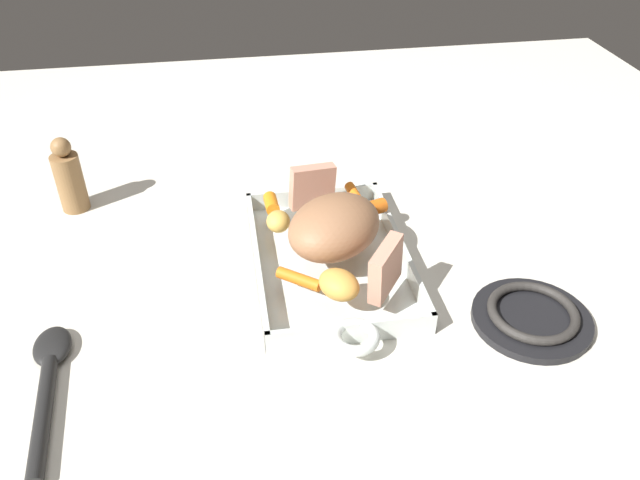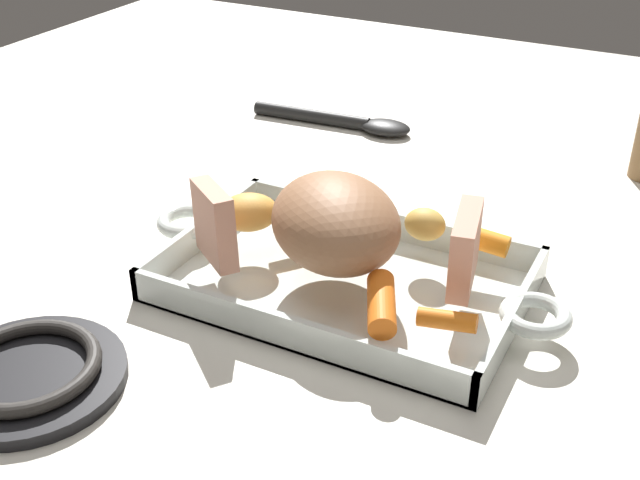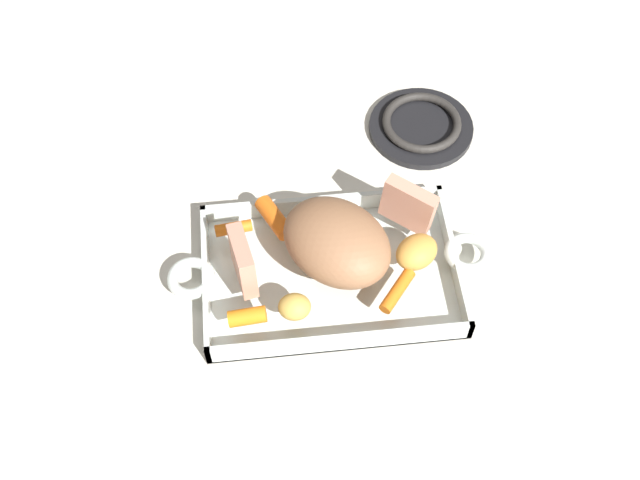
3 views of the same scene
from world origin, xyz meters
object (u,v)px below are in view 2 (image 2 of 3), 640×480
object	(u,v)px
baby_carrot_northwest	(447,320)
stove_burner_rear	(28,373)
baby_carrot_center_right	(484,240)
serving_spoon	(347,121)
roast_slice_outer	(214,224)
potato_halved	(249,212)
roasting_dish	(344,279)
baby_carrot_center_left	(381,304)
potato_near_roast	(425,224)
roast_slice_thin	(465,250)
baby_carrot_southwest	(300,208)
pork_roast	(335,222)

from	to	relation	value
baby_carrot_northwest	stove_burner_rear	size ratio (longest dim) A/B	0.31
baby_carrot_center_right	serving_spoon	bearing A→B (deg)	134.00
roast_slice_outer	serving_spoon	size ratio (longest dim) A/B	0.30
baby_carrot_center_right	potato_halved	size ratio (longest dim) A/B	0.79
roasting_dish	baby_carrot_center_left	xyz separation A→B (m)	(0.07, -0.07, 0.04)
potato_halved	serving_spoon	distance (m)	0.37
roast_slice_outer	baby_carrot_center_left	distance (m)	0.18
potato_halved	stove_burner_rear	size ratio (longest dim) A/B	0.38
baby_carrot_center_right	potato_halved	distance (m)	0.23
baby_carrot_center_right	baby_carrot_northwest	bearing A→B (deg)	-85.31
potato_near_roast	baby_carrot_center_left	bearing A→B (deg)	-83.95
roasting_dish	baby_carrot_northwest	distance (m)	0.14
roast_slice_thin	roast_slice_outer	bearing A→B (deg)	-164.06
baby_carrot_southwest	baby_carrot_northwest	xyz separation A→B (m)	(0.20, -0.12, 0.00)
roasting_dish	roast_slice_thin	distance (m)	0.13
baby_carrot_northwest	potato_halved	bearing A→B (deg)	163.37
baby_carrot_southwest	baby_carrot_center_left	distance (m)	0.19
roast_slice_thin	serving_spoon	world-z (taller)	roast_slice_thin
baby_carrot_southwest	potato_halved	xyz separation A→B (m)	(-0.03, -0.05, 0.01)
baby_carrot_southwest	potato_near_roast	world-z (taller)	potato_near_roast
baby_carrot_northwest	roast_slice_outer	bearing A→B (deg)	178.11
baby_carrot_southwest	potato_halved	size ratio (longest dim) A/B	1.09
baby_carrot_northwest	potato_halved	distance (m)	0.24
roast_slice_outer	roast_slice_thin	bearing A→B (deg)	15.94
roast_slice_outer	baby_carrot_northwest	bearing A→B (deg)	-1.89
stove_burner_rear	serving_spoon	world-z (taller)	stove_burner_rear
baby_carrot_center_right	roast_slice_outer	bearing A→B (deg)	-149.67
baby_carrot_center_left	baby_carrot_northwest	world-z (taller)	baby_carrot_center_left
potato_halved	stove_burner_rear	xyz separation A→B (m)	(-0.06, -0.25, -0.04)
baby_carrot_center_left	potato_halved	bearing A→B (deg)	156.40
roasting_dish	potato_near_roast	world-z (taller)	potato_near_roast
pork_roast	serving_spoon	xyz separation A→B (m)	(-0.17, 0.38, -0.06)
roasting_dish	roast_slice_outer	size ratio (longest dim) A/B	5.99
roast_slice_outer	roasting_dish	bearing A→B (deg)	26.91
potato_halved	roast_slice_outer	bearing A→B (deg)	-88.17
baby_carrot_southwest	potato_near_roast	xyz separation A→B (m)	(0.13, 0.01, 0.01)
baby_carrot_center_left	potato_near_roast	world-z (taller)	potato_near_roast
roasting_dish	potato_near_roast	distance (m)	0.10
baby_carrot_northwest	potato_near_roast	bearing A→B (deg)	118.00
potato_near_roast	roasting_dish	bearing A→B (deg)	-127.58
serving_spoon	roast_slice_outer	bearing A→B (deg)	-85.66
baby_carrot_southwest	stove_burner_rear	world-z (taller)	baby_carrot_southwest
roast_slice_thin	baby_carrot_center_left	bearing A→B (deg)	-119.37
roasting_dish	potato_halved	size ratio (longest dim) A/B	7.21
serving_spoon	baby_carrot_center_left	bearing A→B (deg)	-65.78
roast_slice_thin	baby_carrot_northwest	world-z (taller)	roast_slice_thin
roast_slice_thin	stove_burner_rear	xyz separation A→B (m)	(-0.28, -0.25, -0.06)
roasting_dish	serving_spoon	bearing A→B (deg)	115.24
baby_carrot_southwest	baby_carrot_center_right	world-z (taller)	baby_carrot_center_right
roast_slice_thin	baby_carrot_center_right	xyz separation A→B (m)	(-0.00, 0.07, -0.02)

